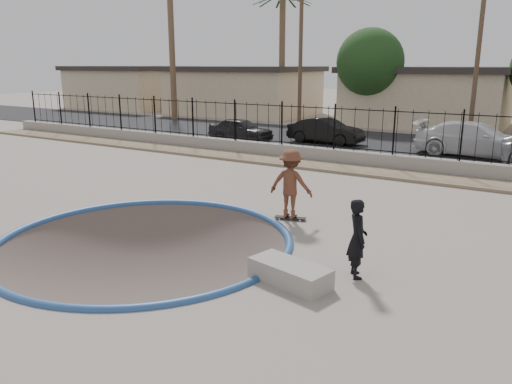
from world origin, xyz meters
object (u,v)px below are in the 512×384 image
(videographer, at_px, (357,239))
(concrete_ledge, at_px, (290,273))
(car_b, at_px, (326,131))
(car_a, at_px, (241,129))
(skater, at_px, (291,187))
(skateboard, at_px, (290,218))
(car_c, at_px, (475,139))

(videographer, height_order, concrete_ledge, videographer)
(car_b, bearing_deg, car_a, 112.97)
(car_b, bearing_deg, skater, -157.75)
(skater, distance_m, videographer, 3.85)
(car_b, bearing_deg, skateboard, -157.75)
(car_a, xyz_separation_m, car_c, (11.55, 1.60, 0.15))
(skater, relative_size, car_b, 0.46)
(car_c, bearing_deg, skater, 169.70)
(skater, bearing_deg, car_a, -58.30)
(car_a, distance_m, car_c, 11.66)
(concrete_ledge, relative_size, car_b, 0.40)
(videographer, height_order, car_a, videographer)
(concrete_ledge, bearing_deg, skateboard, 117.51)
(skateboard, height_order, car_c, car_c)
(videographer, xyz_separation_m, car_a, (-11.67, 13.70, -0.14))
(car_a, height_order, car_c, car_c)
(concrete_ledge, distance_m, car_c, 16.30)
(skater, bearing_deg, car_c, -108.89)
(skater, height_order, car_c, skater)
(concrete_ledge, height_order, car_b, car_b)
(concrete_ledge, relative_size, car_c, 0.30)
(car_a, relative_size, car_c, 0.69)
(videographer, relative_size, car_b, 0.40)
(skater, relative_size, car_c, 0.35)
(videographer, height_order, car_c, videographer)
(skateboard, bearing_deg, videographer, -58.94)
(skater, relative_size, videographer, 1.15)
(skateboard, relative_size, concrete_ledge, 0.54)
(car_a, bearing_deg, videographer, -140.05)
(car_a, bearing_deg, car_b, -69.92)
(videographer, xyz_separation_m, car_c, (-0.12, 15.30, 0.01))
(car_b, bearing_deg, videographer, -151.77)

